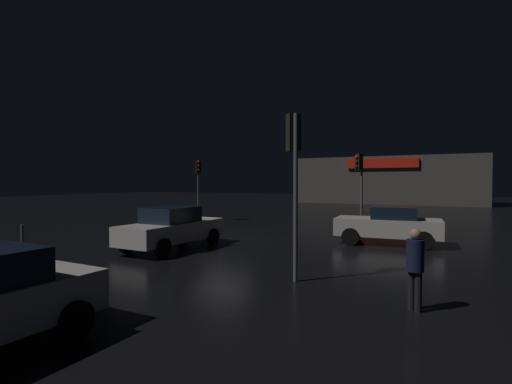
# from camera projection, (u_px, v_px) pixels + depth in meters

# --- Properties ---
(ground_plane) EXTENTS (120.00, 120.00, 0.00)m
(ground_plane) POSITION_uv_depth(u_px,v_px,m) (223.00, 238.00, 17.14)
(ground_plane) COLOR black
(store_building) EXTENTS (21.23, 8.00, 5.51)m
(store_building) POSITION_uv_depth(u_px,v_px,m) (387.00, 180.00, 45.75)
(store_building) COLOR #4C4742
(store_building) RESTS_ON ground
(traffic_signal_main) EXTENTS (0.41, 0.43, 4.06)m
(traffic_signal_main) POSITION_uv_depth(u_px,v_px,m) (360.00, 174.00, 19.83)
(traffic_signal_main) COLOR #595B60
(traffic_signal_main) RESTS_ON ground
(traffic_signal_opposite) EXTENTS (0.42, 0.42, 4.09)m
(traffic_signal_opposite) POSITION_uv_depth(u_px,v_px,m) (198.00, 174.00, 24.67)
(traffic_signal_opposite) COLOR #595B60
(traffic_signal_opposite) RESTS_ON ground
(traffic_signal_cross_left) EXTENTS (0.42, 0.42, 4.35)m
(traffic_signal_cross_left) POSITION_uv_depth(u_px,v_px,m) (294.00, 156.00, 9.74)
(traffic_signal_cross_left) COLOR #595B60
(traffic_signal_cross_left) RESTS_ON ground
(car_far) EXTENTS (1.95, 4.60, 1.62)m
(car_far) POSITION_uv_depth(u_px,v_px,m) (172.00, 228.00, 14.47)
(car_far) COLOR silver
(car_far) RESTS_ON ground
(car_crossing) EXTENTS (4.26, 2.25, 1.57)m
(car_crossing) POSITION_uv_depth(u_px,v_px,m) (389.00, 225.00, 15.49)
(car_crossing) COLOR silver
(car_crossing) RESTS_ON ground
(pedestrian) EXTENTS (0.47, 0.47, 1.65)m
(pedestrian) POSITION_uv_depth(u_px,v_px,m) (415.00, 263.00, 7.46)
(pedestrian) COLOR black
(pedestrian) RESTS_ON ground
(bollard_kerb_a) EXTENTS (0.11, 0.11, 1.01)m
(bollard_kerb_a) POSITION_uv_depth(u_px,v_px,m) (22.00, 238.00, 13.75)
(bollard_kerb_a) COLOR #595B60
(bollard_kerb_a) RESTS_ON ground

